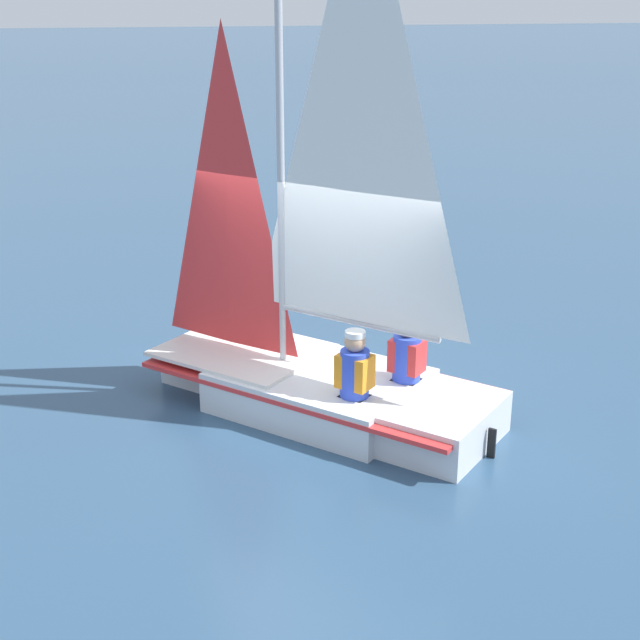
{
  "coord_description": "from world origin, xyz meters",
  "views": [
    {
      "loc": [
        8.66,
        -2.32,
        4.32
      ],
      "look_at": [
        0.0,
        0.0,
        1.05
      ],
      "focal_mm": 50.0,
      "sensor_mm": 36.0,
      "label": 1
    }
  ],
  "objects": [
    {
      "name": "sailor_helm",
      "position": [
        0.7,
        0.18,
        0.63
      ],
      "size": [
        0.43,
        0.42,
        1.16
      ],
      "rotation": [
        0.0,
        0.0,
        3.87
      ],
      "color": "black",
      "rests_on": "ground_plane"
    },
    {
      "name": "ground_plane",
      "position": [
        0.0,
        0.0,
        0.0
      ],
      "size": [
        260.0,
        260.0,
        0.0
      ],
      "primitive_type": "plane",
      "color": "#2D4C6B"
    },
    {
      "name": "sailor_crew",
      "position": [
        0.45,
        0.83,
        0.62
      ],
      "size": [
        0.43,
        0.42,
        1.16
      ],
      "rotation": [
        0.0,
        0.0,
        3.87
      ],
      "color": "black",
      "rests_on": "ground_plane"
    },
    {
      "name": "sailboat_main",
      "position": [
        0.02,
        0.01,
        0.78
      ],
      "size": [
        3.89,
        3.72,
        5.72
      ],
      "rotation": [
        0.0,
        0.0,
        3.87
      ],
      "color": "silver",
      "rests_on": "ground_plane"
    }
  ]
}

